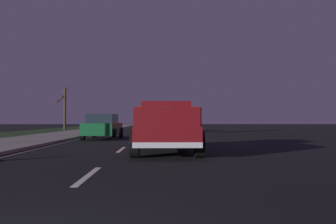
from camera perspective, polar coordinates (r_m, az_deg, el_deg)
The scene contains 8 objects.
ground at distance 29.54m, azimuth -4.51°, elevation -3.66°, with size 144.00×144.00×0.00m, color black.
sidewalk_shoulder at distance 30.36m, azimuth -15.33°, elevation -3.44°, with size 108.00×4.00×0.12m, color gray.
grass_verge at distance 31.92m, azimuth -24.11°, elevation -3.36°, with size 108.00×6.00×0.01m, color #1E3819.
lane_markings at distance 31.25m, azimuth -9.06°, elevation -3.51°, with size 108.00×3.54×0.01m.
pickup_truck at distance 12.26m, azimuth -0.31°, elevation -2.24°, with size 5.44×2.32×1.87m.
sedan_green at distance 21.20m, azimuth -10.99°, elevation -2.40°, with size 4.45×2.10×1.54m.
sedan_red at distance 32.81m, azimuth -1.36°, elevation -2.07°, with size 4.42×2.05×1.54m.
bare_tree_far at distance 41.31m, azimuth -17.21°, elevation 0.76°, with size 0.69×1.95×5.28m.
Camera 1 is at (-2.49, -1.46, 1.16)m, focal length 35.81 mm.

